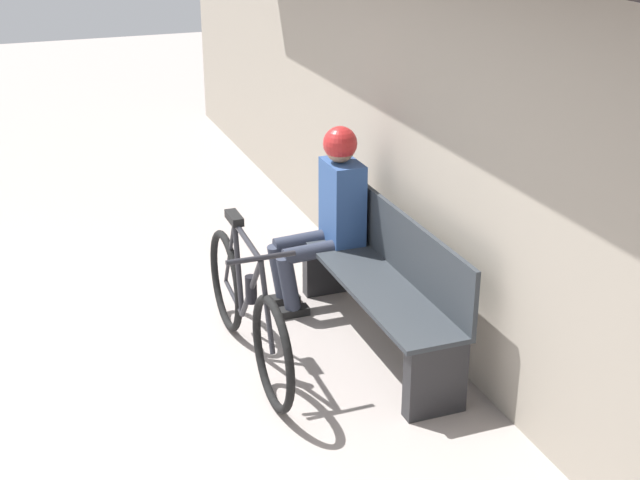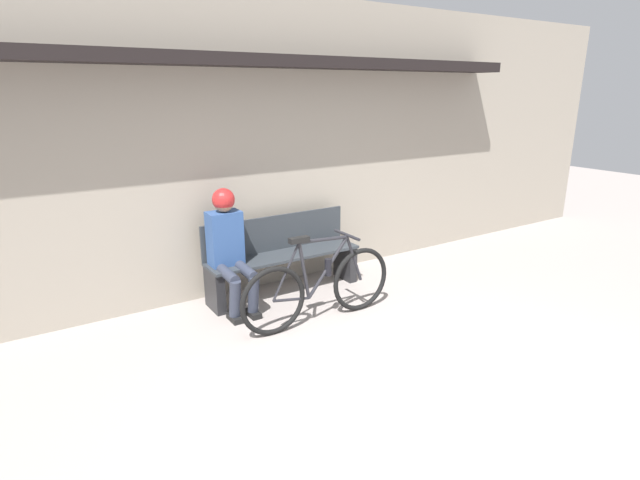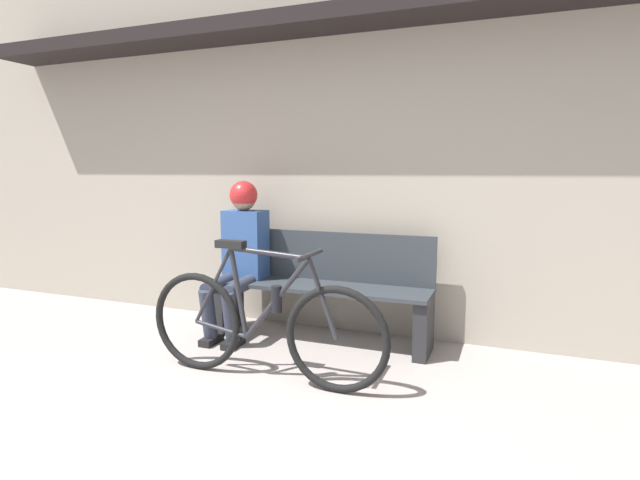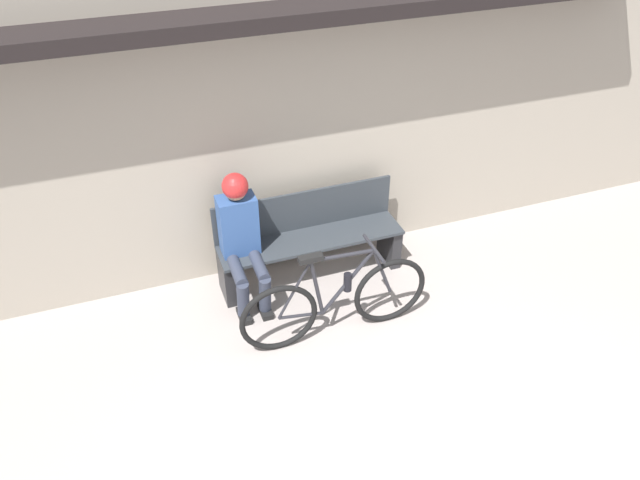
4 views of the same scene
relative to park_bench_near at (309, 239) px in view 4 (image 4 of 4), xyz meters
The scene contains 5 objects.
ground_plane 2.45m from the park_bench_near, 90.97° to the right, with size 24.00×24.00×0.00m, color gray.
storefront_wall 1.30m from the park_bench_near, 96.66° to the left, with size 12.00×0.56×3.20m.
park_bench_near is the anchor object (origin of this frame).
bicycle 0.88m from the park_bench_near, 94.18° to the right, with size 1.69×0.40×0.91m.
person_seated 0.75m from the park_bench_near, behind, with size 0.34×0.62×1.27m.
Camera 4 is at (-1.52, -2.17, 3.88)m, focal length 35.00 mm.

